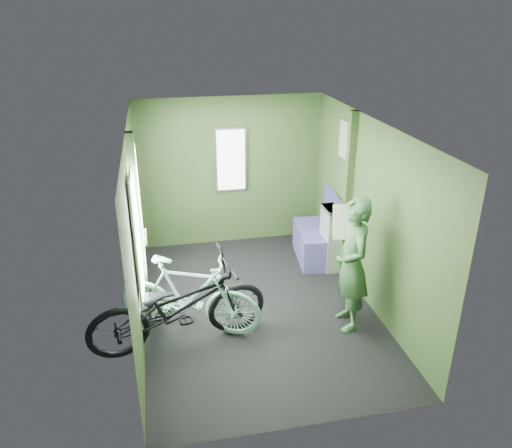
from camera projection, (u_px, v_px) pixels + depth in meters
The scene contains 6 objects.
room at pixel (254, 200), 5.76m from camera, with size 4.00×4.02×2.31m.
bicycle_black at pixel (182, 345), 5.59m from camera, with size 0.69×1.99×1.05m, color black.
bicycle_mint at pixel (191, 333), 5.80m from camera, with size 0.47×1.68×1.01m, color #98DDCA.
passenger at pixel (352, 264), 5.65m from camera, with size 0.43×0.68×1.61m.
waste_box at pixel (333, 238), 7.07m from camera, with size 0.28×0.39×0.94m, color gray.
bench_seat at pixel (318, 240), 7.40m from camera, with size 0.64×1.02×1.02m.
Camera 1 is at (-1.11, -5.24, 3.50)m, focal length 35.00 mm.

